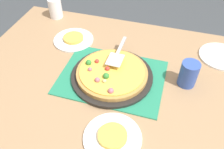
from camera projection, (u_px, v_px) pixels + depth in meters
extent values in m
cube|color=#9E7A56|center=(112.00, 80.00, 1.12)|extent=(1.40, 1.00, 0.03)
cube|color=#9E7A56|center=(49.00, 57.00, 1.81)|extent=(0.07, 0.07, 0.72)
cube|color=#9E7A56|center=(224.00, 93.00, 1.55)|extent=(0.07, 0.07, 0.72)
cube|color=#237F5B|center=(112.00, 77.00, 1.10)|extent=(0.48, 0.36, 0.01)
cylinder|color=black|center=(112.00, 76.00, 1.10)|extent=(0.38, 0.38, 0.01)
cylinder|color=#B78442|center=(112.00, 73.00, 1.09)|extent=(0.33, 0.33, 0.02)
cylinder|color=#EAB747|center=(112.00, 71.00, 1.08)|extent=(0.30, 0.30, 0.01)
sphere|color=red|center=(97.00, 61.00, 1.11)|extent=(0.02, 0.02, 0.02)
sphere|color=#E5CC7F|center=(111.00, 59.00, 1.12)|extent=(0.03, 0.03, 0.03)
sphere|color=#338433|center=(106.00, 76.00, 1.04)|extent=(0.03, 0.03, 0.03)
sphere|color=#B76675|center=(111.00, 91.00, 0.98)|extent=(0.03, 0.03, 0.03)
sphere|color=#B76675|center=(97.00, 80.00, 1.02)|extent=(0.02, 0.02, 0.02)
sphere|color=#338433|center=(89.00, 63.00, 1.10)|extent=(0.03, 0.03, 0.03)
sphere|color=#B76675|center=(90.00, 69.00, 1.07)|extent=(0.02, 0.02, 0.02)
sphere|color=#E5CC7F|center=(104.00, 81.00, 1.02)|extent=(0.02, 0.02, 0.02)
sphere|color=red|center=(107.00, 69.00, 1.07)|extent=(0.02, 0.02, 0.02)
cylinder|color=white|center=(112.00, 138.00, 0.88)|extent=(0.22, 0.22, 0.01)
cylinder|color=white|center=(74.00, 40.00, 1.31)|extent=(0.22, 0.22, 0.01)
cylinder|color=white|center=(221.00, 56.00, 1.21)|extent=(0.22, 0.22, 0.01)
cylinder|color=#EAB747|center=(113.00, 136.00, 0.87)|extent=(0.11, 0.11, 0.02)
cylinder|color=#EAB747|center=(73.00, 38.00, 1.30)|extent=(0.11, 0.11, 0.02)
cylinder|color=#3351AD|center=(189.00, 74.00, 1.04)|extent=(0.08, 0.08, 0.12)
cylinder|color=white|center=(55.00, 8.00, 1.45)|extent=(0.08, 0.08, 0.12)
cube|color=silver|center=(115.00, 60.00, 1.09)|extent=(0.07, 0.09, 0.00)
cube|color=#B2B2B7|center=(122.00, 45.00, 1.17)|extent=(0.02, 0.14, 0.01)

